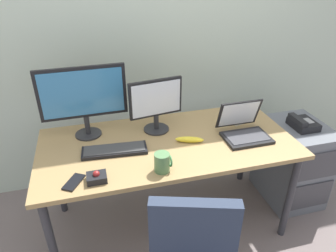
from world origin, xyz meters
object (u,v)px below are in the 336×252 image
(keyboard, at_px, (115,150))
(laptop, at_px, (244,129))
(monitor_side, at_px, (156,103))
(coffee_mug, at_px, (162,162))
(paper_notepad, at_px, (235,118))
(monitor_main, at_px, (83,96))
(cell_phone, at_px, (74,182))
(trackball_mouse, at_px, (97,177))
(file_cabinet, at_px, (293,162))
(banana, at_px, (189,140))
(desk_phone, at_px, (303,124))

(keyboard, relative_size, laptop, 1.34)
(monitor_side, bearing_deg, coffee_mug, -98.95)
(coffee_mug, distance_m, paper_notepad, 0.85)
(monitor_main, relative_size, paper_notepad, 2.73)
(coffee_mug, bearing_deg, cell_phone, 177.81)
(monitor_main, height_order, trackball_mouse, monitor_main)
(file_cabinet, relative_size, monitor_side, 1.79)
(banana, bearing_deg, monitor_main, 157.17)
(desk_phone, bearing_deg, trackball_mouse, -168.65)
(laptop, relative_size, cell_phone, 2.21)
(file_cabinet, xyz_separation_m, coffee_mug, (-1.19, -0.33, 0.46))
(file_cabinet, height_order, cell_phone, cell_phone)
(monitor_main, relative_size, laptop, 1.81)
(laptop, xyz_separation_m, coffee_mug, (-0.64, -0.24, 0.00))
(desk_phone, height_order, monitor_side, monitor_side)
(monitor_side, relative_size, trackball_mouse, 3.44)
(monitor_main, xyz_separation_m, monitor_side, (0.47, -0.05, -0.08))
(file_cabinet, distance_m, banana, 1.03)
(monitor_main, relative_size, keyboard, 1.35)
(monitor_main, xyz_separation_m, trackball_mouse, (0.02, -0.52, -0.27))
(trackball_mouse, bearing_deg, paper_notepad, 24.34)
(file_cabinet, bearing_deg, paper_notepad, 162.42)
(monitor_side, bearing_deg, monitor_main, 173.53)
(keyboard, xyz_separation_m, laptop, (0.88, -0.03, 0.04))
(laptop, bearing_deg, coffee_mug, -159.25)
(file_cabinet, distance_m, monitor_main, 1.74)
(coffee_mug, distance_m, cell_phone, 0.50)
(trackball_mouse, height_order, cell_phone, trackball_mouse)
(desk_phone, xyz_separation_m, banana, (-0.93, -0.06, 0.04))
(monitor_side, height_order, laptop, monitor_side)
(coffee_mug, bearing_deg, trackball_mouse, 179.16)
(desk_phone, bearing_deg, banana, -176.09)
(trackball_mouse, distance_m, banana, 0.67)
(trackball_mouse, bearing_deg, desk_phone, 11.35)
(file_cabinet, relative_size, trackball_mouse, 6.18)
(cell_phone, bearing_deg, file_cabinet, 41.82)
(paper_notepad, xyz_separation_m, cell_phone, (-1.19, -0.47, -0.00))
(keyboard, xyz_separation_m, cell_phone, (-0.25, -0.25, -0.01))
(laptop, bearing_deg, trackball_mouse, -166.87)
(file_cabinet, xyz_separation_m, monitor_side, (-1.11, 0.14, 0.61))
(coffee_mug, relative_size, banana, 0.61)
(keyboard, distance_m, laptop, 0.89)
(laptop, xyz_separation_m, paper_notepad, (0.06, 0.25, -0.05))
(keyboard, height_order, paper_notepad, keyboard)
(trackball_mouse, bearing_deg, coffee_mug, -0.84)
(laptop, bearing_deg, banana, 178.20)
(cell_phone, bearing_deg, laptop, 42.33)
(laptop, bearing_deg, file_cabinet, 9.50)
(desk_phone, height_order, monitor_main, monitor_main)
(keyboard, distance_m, trackball_mouse, 0.29)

